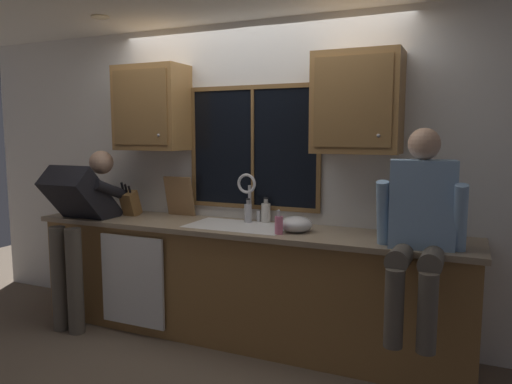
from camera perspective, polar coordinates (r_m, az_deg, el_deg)
name	(u,v)px	position (r m, az deg, el deg)	size (l,w,h in m)	color
back_wall	(258,177)	(4.06, 0.19, 1.76)	(5.90, 0.12, 2.55)	silver
ceiling_downlight_left	(100,17)	(4.15, -18.02, 19.16)	(0.14, 0.14, 0.01)	#FFEAB2
window_glass	(253,148)	(3.99, -0.33, 5.26)	(1.10, 0.02, 0.95)	black
window_frame_top	(253,87)	(4.00, -0.39, 12.34)	(1.17, 0.02, 0.04)	brown
window_frame_bottom	(253,207)	(4.03, -0.38, -1.76)	(1.17, 0.02, 0.04)	brown
window_frame_left	(194,147)	(4.25, -7.42, 5.31)	(0.04, 0.02, 0.95)	brown
window_frame_right	(319,149)	(3.78, 7.50, 5.11)	(0.04, 0.02, 0.95)	brown
window_mullion_center	(253,148)	(3.98, -0.40, 5.26)	(0.02, 0.02, 0.95)	brown
lower_cabinet_run	(240,285)	(3.92, -1.91, -10.92)	(3.50, 0.58, 0.88)	olive
countertop	(239,229)	(3.79, -2.07, -4.37)	(3.56, 0.62, 0.04)	gray
dishwasher_front	(132,281)	(4.08, -14.49, -10.18)	(0.60, 0.02, 0.74)	white
upper_cabinet_left	(152,108)	(4.30, -12.27, 9.70)	(0.62, 0.36, 0.72)	#9E703D
upper_cabinet_right	(357,103)	(3.56, 11.94, 10.30)	(0.62, 0.36, 0.72)	#9E703D
sink	(238,238)	(3.81, -2.13, -5.48)	(0.80, 0.46, 0.21)	silver
faucet	(249,191)	(3.91, -0.90, 0.06)	(0.18, 0.09, 0.40)	silver
person_standing	(80,217)	(4.34, -20.15, -2.84)	(0.53, 0.72, 1.49)	#595147
person_sitting_on_counter	(419,222)	(3.13, 18.84, -3.35)	(0.54, 0.62, 1.26)	#595147
knife_block	(130,203)	(4.38, -14.69, -1.32)	(0.12, 0.18, 0.32)	brown
cutting_board	(179,196)	(4.28, -9.08, -0.50)	(0.27, 0.02, 0.35)	#997047
mixing_bowl	(296,224)	(3.58, 4.81, -3.86)	(0.24, 0.24, 0.12)	silver
soap_dispenser	(279,225)	(3.48, 2.73, -3.90)	(0.06, 0.07, 0.18)	pink
bottle_green_glass	(266,212)	(3.92, 1.18, -2.42)	(0.08, 0.08, 0.21)	silver
bottle_tall_clear	(248,213)	(3.92, -0.97, -2.46)	(0.06, 0.06, 0.20)	#B7B7BC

